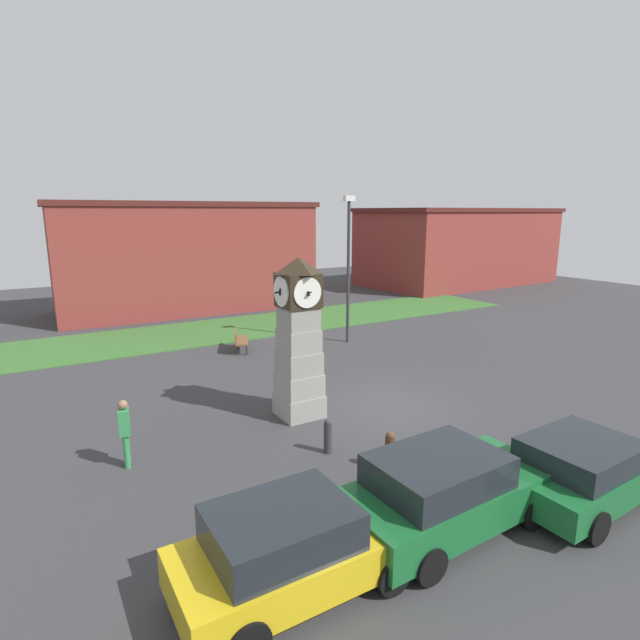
# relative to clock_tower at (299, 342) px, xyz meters

# --- Properties ---
(ground_plane) EXTENTS (67.74, 67.74, 0.00)m
(ground_plane) POSITION_rel_clock_tower_xyz_m (2.66, -0.88, -2.25)
(ground_plane) COLOR #38383A
(clock_tower) EXTENTS (1.45, 1.39, 4.68)m
(clock_tower) POSITION_rel_clock_tower_xyz_m (0.00, 0.00, 0.00)
(clock_tower) COLOR gray
(clock_tower) RESTS_ON ground_plane
(bollard_near_tower) EXTENTS (0.24, 0.24, 1.00)m
(bollard_near_tower) POSITION_rel_clock_tower_xyz_m (1.13, -4.88, -1.74)
(bollard_near_tower) COLOR maroon
(bollard_near_tower) RESTS_ON ground_plane
(bollard_mid_row) EXTENTS (0.24, 0.24, 0.94)m
(bollard_mid_row) POSITION_rel_clock_tower_xyz_m (0.30, -3.88, -1.77)
(bollard_mid_row) COLOR brown
(bollard_mid_row) RESTS_ON ground_plane
(bollard_far_row) EXTENTS (0.21, 0.21, 0.89)m
(bollard_far_row) POSITION_rel_clock_tower_xyz_m (-0.51, -2.44, -1.80)
(bollard_far_row) COLOR #333338
(bollard_far_row) RESTS_ON ground_plane
(car_navy_sedan) EXTENTS (3.97, 1.91, 1.51)m
(car_navy_sedan) POSITION_rel_clock_tower_xyz_m (-3.43, -6.12, -1.48)
(car_navy_sedan) COLOR gold
(car_navy_sedan) RESTS_ON ground_plane
(car_near_tower) EXTENTS (4.41, 2.10, 1.57)m
(car_near_tower) POSITION_rel_clock_tower_xyz_m (-0.23, -6.18, -1.45)
(car_near_tower) COLOR #19602D
(car_near_tower) RESTS_ON ground_plane
(car_by_building) EXTENTS (3.98, 2.13, 1.40)m
(car_by_building) POSITION_rel_clock_tower_xyz_m (2.95, -6.97, -1.53)
(car_by_building) COLOR #19602D
(car_by_building) RESTS_ON ground_plane
(bench) EXTENTS (1.12, 1.68, 0.90)m
(bench) POSITION_rel_clock_tower_xyz_m (1.13, 7.46, -1.72)
(bench) COLOR brown
(bench) RESTS_ON ground_plane
(pedestrian_near_bench) EXTENTS (0.32, 0.44, 1.66)m
(pedestrian_near_bench) POSITION_rel_clock_tower_xyz_m (-4.96, -0.57, -1.30)
(pedestrian_near_bench) COLOR #338C4C
(pedestrian_near_bench) RESTS_ON ground_plane
(street_lamp_near_road) EXTENTS (0.50, 0.24, 6.60)m
(street_lamp_near_road) POSITION_rel_clock_tower_xyz_m (6.00, 6.36, 1.55)
(street_lamp_near_road) COLOR #333338
(street_lamp_near_road) RESTS_ON ground_plane
(warehouse_blue_far) EXTENTS (15.43, 6.78, 6.48)m
(warehouse_blue_far) POSITION_rel_clock_tower_xyz_m (2.06, 18.28, 1.00)
(warehouse_blue_far) COLOR maroon
(warehouse_blue_far) RESTS_ON ground_plane
(storefront_low_left) EXTENTS (16.86, 9.31, 6.17)m
(storefront_low_left) POSITION_rel_clock_tower_xyz_m (24.79, 17.82, 0.85)
(storefront_low_left) COLOR maroon
(storefront_low_left) RESTS_ON ground_plane
(grass_verge_far) EXTENTS (40.64, 5.28, 0.04)m
(grass_verge_far) POSITION_rel_clock_tower_xyz_m (-0.85, 11.54, -2.23)
(grass_verge_far) COLOR #386B2D
(grass_verge_far) RESTS_ON ground_plane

